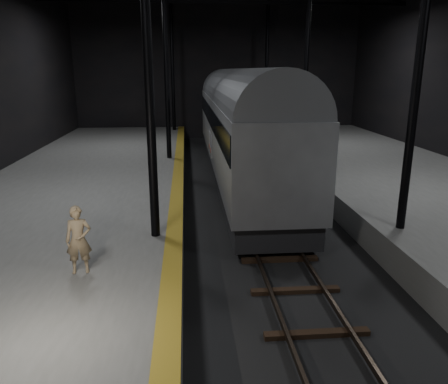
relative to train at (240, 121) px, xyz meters
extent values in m
plane|color=black|center=(0.00, -6.48, -3.18)|extent=(44.00, 44.00, 0.00)
cube|color=#585855|center=(-7.50, -6.48, -2.68)|extent=(9.00, 43.80, 1.00)
cube|color=#585855|center=(7.50, -6.48, -2.68)|extent=(9.00, 43.80, 1.00)
cube|color=olive|center=(-3.25, -6.48, -2.18)|extent=(0.50, 43.80, 0.01)
cube|color=#3F3328|center=(-0.72, -6.48, -3.01)|extent=(0.08, 43.00, 0.14)
cube|color=#3F3328|center=(0.72, -6.48, -3.01)|extent=(0.08, 43.00, 0.14)
cube|color=black|center=(0.00, -6.48, -3.12)|extent=(2.40, 42.00, 0.12)
cylinder|color=black|center=(-3.80, -10.48, 2.82)|extent=(0.26, 0.26, 10.00)
cylinder|color=black|center=(3.80, -10.48, 2.82)|extent=(0.26, 0.26, 10.00)
cylinder|color=black|center=(-3.80, 1.52, 2.82)|extent=(0.26, 0.26, 10.00)
cylinder|color=black|center=(3.80, 1.52, 2.82)|extent=(0.26, 0.26, 10.00)
cylinder|color=black|center=(-3.80, 13.52, 2.82)|extent=(0.26, 0.26, 10.00)
cylinder|color=black|center=(3.80, 13.52, 2.82)|extent=(0.26, 0.26, 10.00)
cube|color=black|center=(0.00, 7.52, 6.82)|extent=(23.60, 0.15, 0.18)
cube|color=#96989E|center=(0.00, 0.00, -0.46)|extent=(3.10, 21.36, 3.20)
cube|color=black|center=(0.00, 0.00, -2.47)|extent=(2.83, 20.93, 0.91)
cube|color=black|center=(0.00, 0.00, 0.29)|extent=(3.16, 21.04, 0.96)
cylinder|color=slate|center=(0.00, 0.00, 1.14)|extent=(3.03, 21.14, 3.03)
cube|color=black|center=(0.00, -7.48, -2.86)|extent=(1.92, 2.35, 0.37)
cube|color=black|center=(0.00, 7.48, -2.86)|extent=(1.92, 2.35, 0.37)
cube|color=silver|center=(-1.58, -1.07, -1.10)|extent=(0.04, 0.80, 1.12)
cube|color=silver|center=(-1.58, 0.21, -1.10)|extent=(0.04, 0.80, 1.12)
cylinder|color=#B23215|center=(-1.60, -0.88, -1.37)|extent=(0.03, 0.28, 0.28)
cylinder|color=#B23215|center=(-1.60, 0.41, -1.37)|extent=(0.03, 0.28, 0.28)
imported|color=#917958|center=(-5.45, -12.81, -1.35)|extent=(0.66, 0.48, 1.68)
camera|label=1|loc=(-2.82, -22.83, 2.58)|focal=35.00mm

